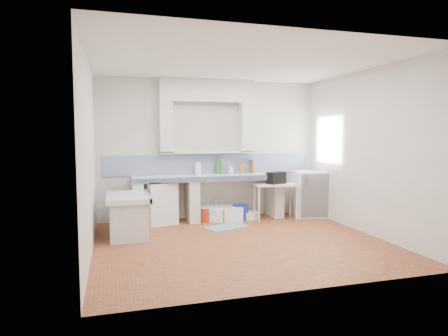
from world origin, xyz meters
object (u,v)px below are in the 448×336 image
object	(u,v)px
stove	(159,203)
side_table	(275,201)
sink	(219,214)
fridge	(308,194)

from	to	relation	value
stove	side_table	distance (m)	2.31
sink	side_table	size ratio (longest dim) A/B	1.17
stove	side_table	bearing A→B (deg)	-22.58
side_table	stove	bearing A→B (deg)	-179.84
sink	fridge	world-z (taller)	fridge
stove	side_table	world-z (taller)	stove
side_table	fridge	size ratio (longest dim) A/B	0.92
sink	fridge	size ratio (longest dim) A/B	1.07
stove	sink	bearing A→B (deg)	-15.97
sink	fridge	distance (m)	1.93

